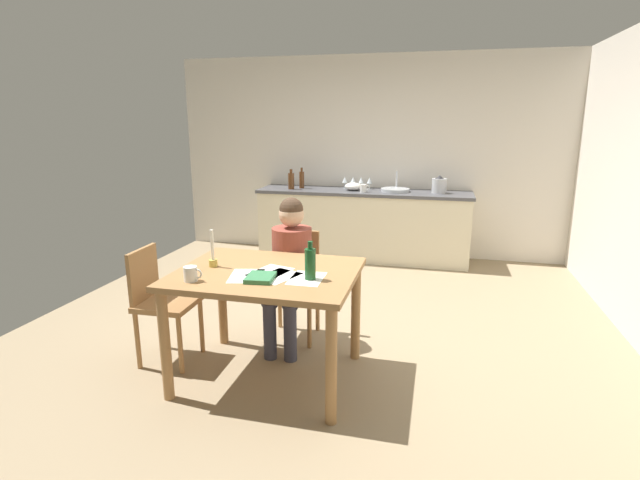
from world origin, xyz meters
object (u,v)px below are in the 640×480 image
object	(u,v)px
bottle_oil	(291,181)
wine_glass_back_left	(353,180)
bottle_vinegar	(302,179)
stovetop_kettle	(439,185)
person_seated	(290,263)
wine_glass_near_sink	(370,181)
coffee_mug	(191,274)
sink_unit	(395,190)
chair_side_empty	(160,299)
mixing_bowl	(353,186)
wine_glass_back_right	(345,180)
chair_at_table	(295,278)
wine_bottle_on_table	(310,263)
book_magazine	(260,278)
wine_glass_by_kettle	(361,181)
candlestick	(213,257)
teacup_on_counter	(364,188)
dining_table	(267,287)

from	to	relation	value
bottle_oil	wine_glass_back_left	world-z (taller)	bottle_oil
bottle_vinegar	stovetop_kettle	size ratio (longest dim) A/B	1.24
person_seated	wine_glass_near_sink	xyz separation A→B (m)	(0.23, 2.75, 0.33)
coffee_mug	sink_unit	distance (m)	3.63
person_seated	bottle_oil	distance (m)	2.64
chair_side_empty	mixing_bowl	xyz separation A→B (m)	(0.90, 3.12, 0.46)
wine_glass_near_sink	mixing_bowl	bearing A→B (deg)	-140.03
person_seated	mixing_bowl	size ratio (longest dim) A/B	5.49
mixing_bowl	wine_glass_back_right	xyz separation A→B (m)	(-0.14, 0.16, 0.06)
chair_at_table	coffee_mug	distance (m)	1.15
mixing_bowl	wine_bottle_on_table	bearing A→B (deg)	-84.65
chair_at_table	person_seated	size ratio (longest dim) A/B	0.74
bottle_vinegar	sink_unit	bearing A→B (deg)	-0.66
book_magazine	wine_glass_by_kettle	world-z (taller)	wine_glass_by_kettle
candlestick	teacup_on_counter	world-z (taller)	candlestick
dining_table	sink_unit	bearing A→B (deg)	79.92
bottle_oil	teacup_on_counter	bearing A→B (deg)	-2.98
bottle_vinegar	wine_glass_back_right	world-z (taller)	bottle_vinegar
candlestick	wine_bottle_on_table	distance (m)	0.74
wine_bottle_on_table	wine_glass_back_right	bearing A→B (deg)	97.43
stovetop_kettle	wine_glass_back_right	xyz separation A→B (m)	(-1.22, 0.15, 0.01)
wine_glass_back_left	stovetop_kettle	bearing A→B (deg)	-7.71
chair_at_table	book_magazine	xyz separation A→B (m)	(0.05, -0.91, 0.31)
coffee_mug	wine_bottle_on_table	bearing A→B (deg)	16.67
sink_unit	wine_glass_near_sink	size ratio (longest dim) A/B	2.34
wine_glass_near_sink	sink_unit	bearing A→B (deg)	-22.62
bottle_vinegar	chair_side_empty	bearing A→B (deg)	-93.60
coffee_mug	wine_glass_back_right	size ratio (longest dim) A/B	0.80
wine_bottle_on_table	bottle_oil	distance (m)	3.37
bottle_oil	coffee_mug	bearing A→B (deg)	-83.44
chair_at_table	wine_glass_back_right	world-z (taller)	wine_glass_back_right
chair_at_table	wine_glass_back_right	size ratio (longest dim) A/B	5.74
coffee_mug	stovetop_kettle	xyz separation A→B (m)	(1.49, 3.49, 0.16)
bottle_vinegar	stovetop_kettle	world-z (taller)	bottle_vinegar
dining_table	stovetop_kettle	bearing A→B (deg)	70.85
chair_at_table	wine_glass_near_sink	bearing A→B (deg)	84.79
candlestick	wine_glass_back_left	world-z (taller)	candlestick
wine_bottle_on_table	mixing_bowl	distance (m)	3.28
stovetop_kettle	wine_glass_by_kettle	distance (m)	1.01
book_magazine	wine_glass_back_left	size ratio (longest dim) A/B	1.34
book_magazine	bottle_oil	bearing A→B (deg)	97.35
dining_table	mixing_bowl	size ratio (longest dim) A/B	5.58
coffee_mug	sink_unit	world-z (taller)	sink_unit
chair_at_table	stovetop_kettle	bearing A→B (deg)	65.37
candlestick	mixing_bowl	bearing A→B (deg)	82.41
teacup_on_counter	wine_glass_back_right	bearing A→B (deg)	134.87
wine_glass_back_right	wine_glass_back_left	bearing A→B (deg)	0.00
chair_side_empty	dining_table	bearing A→B (deg)	-3.60
stovetop_kettle	wine_glass_near_sink	size ratio (longest dim) A/B	1.43
stovetop_kettle	chair_side_empty	bearing A→B (deg)	-122.26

